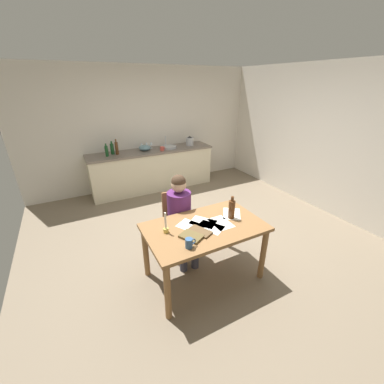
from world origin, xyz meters
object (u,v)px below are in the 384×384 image
object	(u,v)px
dining_table	(205,234)
wine_bottle_on_table	(232,209)
bottle_oil	(107,151)
bottle_wine_red	(117,148)
candlestick	(166,227)
wine_glass_back_left	(142,145)
wine_glass_near_sink	(151,143)
wine_glass_by_kettle	(147,144)
person_seated	(181,213)
coffee_mug	(189,243)
stovetop_kettle	(190,141)
teacup_on_counter	(162,149)
chair_at_table	(178,219)
sink_unit	(168,147)
mixing_bowl	(145,148)
book_magazine	(191,236)
book_cookery	(200,231)
bottle_vinegar	(112,149)

from	to	relation	value
dining_table	wine_bottle_on_table	distance (m)	0.44
bottle_oil	bottle_wine_red	size ratio (longest dim) A/B	0.83
dining_table	candlestick	size ratio (longest dim) A/B	5.52
wine_glass_back_left	wine_glass_near_sink	bearing A→B (deg)	0.00
wine_bottle_on_table	wine_glass_by_kettle	xyz separation A→B (m)	(-0.05, 3.11, 0.14)
person_seated	wine_bottle_on_table	distance (m)	0.70
coffee_mug	stovetop_kettle	size ratio (longest dim) A/B	0.53
wine_glass_by_kettle	teacup_on_counter	xyz separation A→B (m)	(0.25, -0.30, -0.07)
chair_at_table	bottle_oil	world-z (taller)	bottle_oil
sink_unit	mixing_bowl	size ratio (longest dim) A/B	1.40
wine_bottle_on_table	bottle_oil	bearing A→B (deg)	107.85
dining_table	bottle_wine_red	size ratio (longest dim) A/B	4.41
book_magazine	bottle_wine_red	size ratio (longest dim) A/B	0.75
candlestick	coffee_mug	bearing A→B (deg)	-72.99
dining_table	chair_at_table	bearing A→B (deg)	94.71
book_magazine	teacup_on_counter	world-z (taller)	teacup_on_counter
wine_glass_near_sink	bottle_oil	bearing A→B (deg)	-168.60
coffee_mug	bottle_oil	size ratio (longest dim) A/B	0.45
sink_unit	teacup_on_counter	distance (m)	0.26
mixing_bowl	wine_glass_back_left	size ratio (longest dim) A/B	1.67
book_cookery	bottle_wine_red	distance (m)	3.08
wine_glass_near_sink	wine_glass_by_kettle	distance (m)	0.11
candlestick	bottle_wine_red	bearing A→B (deg)	88.07
book_magazine	sink_unit	size ratio (longest dim) A/B	0.65
chair_at_table	wine_glass_by_kettle	distance (m)	2.55
bottle_oil	teacup_on_counter	xyz separation A→B (m)	(1.14, -0.10, -0.07)
chair_at_table	wine_glass_near_sink	xyz separation A→B (m)	(0.49, 2.47, 0.51)
book_magazine	book_cookery	xyz separation A→B (m)	(0.13, 0.04, -0.00)
person_seated	teacup_on_counter	distance (m)	2.42
chair_at_table	wine_glass_near_sink	bearing A→B (deg)	78.74
book_cookery	stovetop_kettle	distance (m)	3.39
bottle_oil	wine_glass_by_kettle	distance (m)	0.91
stovetop_kettle	candlestick	bearing A→B (deg)	-121.57
chair_at_table	person_seated	distance (m)	0.23
book_cookery	bottle_vinegar	size ratio (longest dim) A/B	0.97
candlestick	wine_glass_back_left	world-z (taller)	wine_glass_back_left
wine_glass_back_left	teacup_on_counter	size ratio (longest dim) A/B	1.31
chair_at_table	coffee_mug	size ratio (longest dim) A/B	7.62
sink_unit	teacup_on_counter	size ratio (longest dim) A/B	3.07
mixing_bowl	bottle_vinegar	bearing A→B (deg)	178.14
stovetop_kettle	wine_bottle_on_table	bearing A→B (deg)	-107.77
coffee_mug	wine_glass_by_kettle	xyz separation A→B (m)	(0.67, 3.39, 0.21)
person_seated	bottle_wine_red	distance (m)	2.51
candlestick	sink_unit	world-z (taller)	sink_unit
candlestick	book_cookery	xyz separation A→B (m)	(0.33, -0.17, -0.06)
wine_bottle_on_table	bottle_vinegar	xyz separation A→B (m)	(-0.81, 3.02, 0.15)
book_magazine	wine_glass_by_kettle	xyz separation A→B (m)	(0.57, 3.25, 0.25)
wine_bottle_on_table	candlestick	bearing A→B (deg)	174.58
candlestick	book_magazine	world-z (taller)	candlestick
coffee_mug	wine_bottle_on_table	world-z (taller)	wine_bottle_on_table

